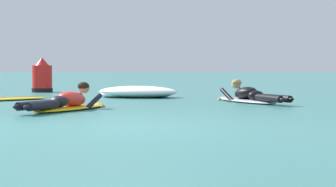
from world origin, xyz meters
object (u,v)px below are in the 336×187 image
object	(u,v)px
surfer_near	(67,102)
surfer_far	(250,96)
drifting_surfboard	(6,99)
channel_marker_buoy	(42,78)

from	to	relation	value
surfer_near	surfer_far	world-z (taller)	same
surfer_near	drifting_surfboard	size ratio (longest dim) A/B	1.27
surfer_near	channel_marker_buoy	size ratio (longest dim) A/B	2.29
surfer_near	channel_marker_buoy	bearing A→B (deg)	103.62
surfer_near	surfer_far	xyz separation A→B (m)	(3.60, 2.13, -0.00)
surfer_far	channel_marker_buoy	distance (m)	7.58
surfer_far	channel_marker_buoy	world-z (taller)	channel_marker_buoy
surfer_near	channel_marker_buoy	distance (m)	7.66
surfer_near	channel_marker_buoy	xyz separation A→B (m)	(-1.80, 7.44, 0.28)
channel_marker_buoy	surfer_far	bearing A→B (deg)	-44.53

